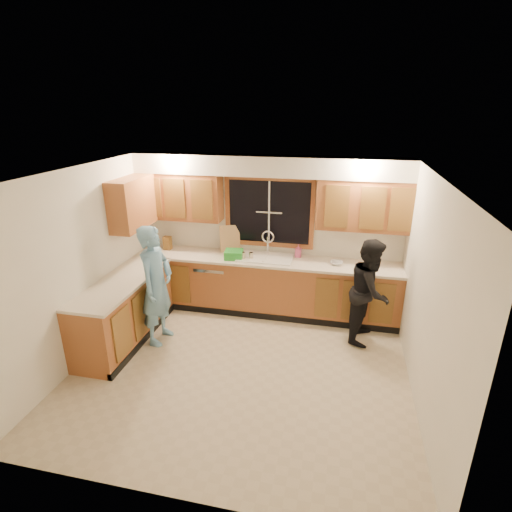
{
  "coord_description": "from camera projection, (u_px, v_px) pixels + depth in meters",
  "views": [
    {
      "loc": [
        1.11,
        -4.18,
        3.19
      ],
      "look_at": [
        0.06,
        0.65,
        1.32
      ],
      "focal_mm": 28.0,
      "sensor_mm": 36.0,
      "label": 1
    }
  ],
  "objects": [
    {
      "name": "window_frame",
      "position": [
        269.0,
        212.0,
        6.33
      ],
      "size": [
        1.44,
        0.03,
        1.14
      ],
      "color": "black",
      "rests_on": "wall_back"
    },
    {
      "name": "upper_cabinets_left",
      "position": [
        180.0,
        196.0,
        6.4
      ],
      "size": [
        1.35,
        0.33,
        0.75
      ],
      "primitive_type": "cube",
      "color": "#A85E30",
      "rests_on": "wall_back"
    },
    {
      "name": "sink",
      "position": [
        265.0,
        262.0,
        6.33
      ],
      "size": [
        0.86,
        0.52,
        0.57
      ],
      "color": "white",
      "rests_on": "countertop_back"
    },
    {
      "name": "stove",
      "position": [
        102.0,
        331.0,
        5.17
      ],
      "size": [
        0.58,
        0.75,
        0.9
      ],
      "primitive_type": "cube",
      "color": "white",
      "rests_on": "floor"
    },
    {
      "name": "countertop_left",
      "position": [
        122.0,
        282.0,
        5.53
      ],
      "size": [
        0.63,
        1.9,
        0.04
      ],
      "primitive_type": "cube",
      "color": "#F5E7CE",
      "rests_on": "base_cabinets_left"
    },
    {
      "name": "man",
      "position": [
        156.0,
        285.0,
        5.52
      ],
      "size": [
        0.46,
        0.65,
        1.72
      ],
      "primitive_type": "imported",
      "rotation": [
        0.0,
        0.0,
        1.5
      ],
      "color": "#6DA6CF",
      "rests_on": "floor"
    },
    {
      "name": "ceiling",
      "position": [
        238.0,
        174.0,
        4.29
      ],
      "size": [
        4.2,
        4.2,
        0.0
      ],
      "primitive_type": "plane",
      "rotation": [
        3.14,
        0.0,
        0.0
      ],
      "color": "silver"
    },
    {
      "name": "woman",
      "position": [
        370.0,
        291.0,
        5.59
      ],
      "size": [
        0.72,
        0.84,
        1.51
      ],
      "primitive_type": "imported",
      "rotation": [
        0.0,
        0.0,
        1.34
      ],
      "color": "black",
      "rests_on": "floor"
    },
    {
      "name": "knife_block",
      "position": [
        167.0,
        243.0,
        6.68
      ],
      "size": [
        0.13,
        0.11,
        0.22
      ],
      "primitive_type": "cube",
      "rotation": [
        0.0,
        0.0,
        -0.08
      ],
      "color": "brown",
      "rests_on": "countertop_back"
    },
    {
      "name": "soap_bottle",
      "position": [
        298.0,
        251.0,
        6.35
      ],
      "size": [
        0.1,
        0.1,
        0.21
      ],
      "primitive_type": "imported",
      "rotation": [
        0.0,
        0.0,
        0.01
      ],
      "color": "#DC548B",
      "rests_on": "countertop_back"
    },
    {
      "name": "base_cabinets_left",
      "position": [
        125.0,
        311.0,
        5.7
      ],
      "size": [
        0.6,
        1.9,
        0.88
      ],
      "primitive_type": "cube",
      "color": "#A85E30",
      "rests_on": "ground"
    },
    {
      "name": "wall_back",
      "position": [
        269.0,
        233.0,
        6.47
      ],
      "size": [
        4.2,
        0.0,
        4.2
      ],
      "primitive_type": "plane",
      "rotation": [
        1.57,
        0.0,
        0.0
      ],
      "color": "white",
      "rests_on": "ground"
    },
    {
      "name": "can_left",
      "position": [
        243.0,
        256.0,
        6.25
      ],
      "size": [
        0.07,
        0.07,
        0.12
      ],
      "primitive_type": "cylinder",
      "rotation": [
        0.0,
        0.0,
        -0.03
      ],
      "color": "beige",
      "rests_on": "countertop_back"
    },
    {
      "name": "wall_right",
      "position": [
        428.0,
        297.0,
        4.31
      ],
      "size": [
        0.0,
        3.8,
        3.8
      ],
      "primitive_type": "plane",
      "rotation": [
        1.57,
        0.0,
        -1.57
      ],
      "color": "white",
      "rests_on": "ground"
    },
    {
      "name": "wall_left",
      "position": [
        82.0,
        266.0,
        5.15
      ],
      "size": [
        0.0,
        3.8,
        3.8
      ],
      "primitive_type": "plane",
      "rotation": [
        1.57,
        0.0,
        1.57
      ],
      "color": "white",
      "rests_on": "ground"
    },
    {
      "name": "floor",
      "position": [
        241.0,
        368.0,
        5.17
      ],
      "size": [
        4.2,
        4.2,
        0.0
      ],
      "primitive_type": "plane",
      "color": "beige",
      "rests_on": "ground"
    },
    {
      "name": "upper_cabinets_return",
      "position": [
        132.0,
        203.0,
        5.94
      ],
      "size": [
        0.33,
        0.9,
        0.75
      ],
      "primitive_type": "cube",
      "color": "#A85E30",
      "rests_on": "wall_left"
    },
    {
      "name": "base_cabinets_back",
      "position": [
        265.0,
        286.0,
        6.48
      ],
      "size": [
        4.2,
        0.6,
        0.88
      ],
      "primitive_type": "cube",
      "color": "#A85E30",
      "rests_on": "ground"
    },
    {
      "name": "dishwasher",
      "position": [
        215.0,
        283.0,
        6.65
      ],
      "size": [
        0.6,
        0.56,
        0.82
      ],
      "primitive_type": "cube",
      "color": "white",
      "rests_on": "floor"
    },
    {
      "name": "upper_cabinets_right",
      "position": [
        363.0,
        205.0,
        5.83
      ],
      "size": [
        1.35,
        0.33,
        0.75
      ],
      "primitive_type": "cube",
      "color": "#A85E30",
      "rests_on": "wall_back"
    },
    {
      "name": "dish_crate",
      "position": [
        234.0,
        254.0,
        6.3
      ],
      "size": [
        0.31,
        0.3,
        0.13
      ],
      "primitive_type": "cube",
      "rotation": [
        0.0,
        0.0,
        0.14
      ],
      "color": "green",
      "rests_on": "countertop_back"
    },
    {
      "name": "can_right",
      "position": [
        251.0,
        256.0,
        6.26
      ],
      "size": [
        0.08,
        0.08,
        0.12
      ],
      "primitive_type": "cylinder",
      "rotation": [
        0.0,
        0.0,
        0.2
      ],
      "color": "beige",
      "rests_on": "countertop_back"
    },
    {
      "name": "soffit",
      "position": [
        268.0,
        166.0,
        5.92
      ],
      "size": [
        4.2,
        0.35,
        0.3
      ],
      "primitive_type": "cube",
      "color": "white",
      "rests_on": "wall_back"
    },
    {
      "name": "bowl",
      "position": [
        336.0,
        263.0,
        6.07
      ],
      "size": [
        0.2,
        0.2,
        0.05
      ],
      "primitive_type": "imported",
      "rotation": [
        0.0,
        0.0,
        -0.05
      ],
      "color": "silver",
      "rests_on": "countertop_back"
    },
    {
      "name": "cutting_board",
      "position": [
        230.0,
        239.0,
        6.56
      ],
      "size": [
        0.35,
        0.23,
        0.43
      ],
      "primitive_type": "cube",
      "rotation": [
        -0.21,
        0.0,
        0.4
      ],
      "color": "tan",
      "rests_on": "countertop_back"
    },
    {
      "name": "countertop_back",
      "position": [
        265.0,
        260.0,
        6.3
      ],
      "size": [
        4.2,
        0.63,
        0.04
      ],
      "primitive_type": "cube",
      "color": "#F5E7CE",
      "rests_on": "base_cabinets_back"
    }
  ]
}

